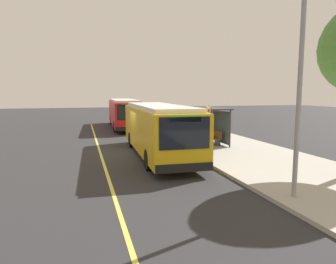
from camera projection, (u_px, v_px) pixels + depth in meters
ground_plane at (137, 152)px, 18.79m from camera, size 120.00×120.00×0.00m
sidewalk_curb at (226, 146)px, 20.40m from camera, size 44.00×6.40×0.15m
lane_stripe_center at (101, 154)px, 18.19m from camera, size 36.00×0.14×0.01m
transit_bus_main at (158, 128)px, 17.59m from camera, size 10.69×2.90×2.95m
transit_bus_second at (124, 112)px, 31.81m from camera, size 11.79×3.08×2.95m
bus_shelter at (214, 118)px, 20.64m from camera, size 2.90×1.60×2.48m
waiting_bench at (214, 137)px, 20.64m from camera, size 1.60×0.48×0.95m
route_sign_post at (208, 123)px, 17.11m from camera, size 0.44×0.08×2.80m
pedestrian_commuter at (205, 135)px, 18.12m from camera, size 0.24×0.40×1.69m
utility_pole at (299, 101)px, 9.88m from camera, size 0.16×0.16×6.40m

